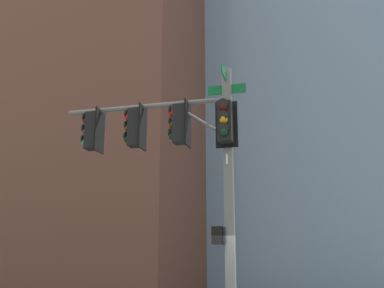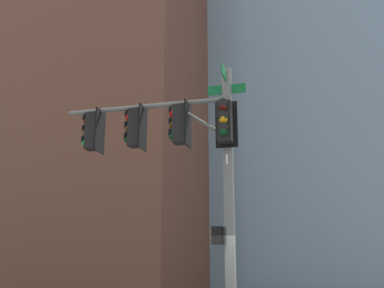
% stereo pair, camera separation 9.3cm
% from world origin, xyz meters
% --- Properties ---
extents(signal_pole_assembly, '(4.77, 1.37, 6.66)m').
position_xyz_m(signal_pole_assembly, '(1.24, 0.19, 4.57)').
color(signal_pole_assembly, slate).
rests_on(signal_pole_assembly, ground_plane).
extents(building_brick_nearside, '(20.58, 14.40, 38.99)m').
position_xyz_m(building_brick_nearside, '(14.19, -44.47, 19.50)').
color(building_brick_nearside, brown).
rests_on(building_brick_nearside, ground_plane).
extents(building_brick_midblock, '(21.66, 19.62, 41.43)m').
position_xyz_m(building_brick_midblock, '(24.08, -32.93, 20.71)').
color(building_brick_midblock, brown).
rests_on(building_brick_midblock, ground_plane).
extents(building_glass_tower, '(25.36, 31.02, 59.07)m').
position_xyz_m(building_glass_tower, '(3.38, -49.58, 29.54)').
color(building_glass_tower, '#7A99B2').
rests_on(building_glass_tower, ground_plane).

